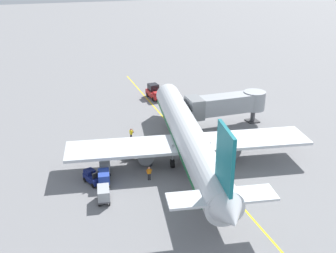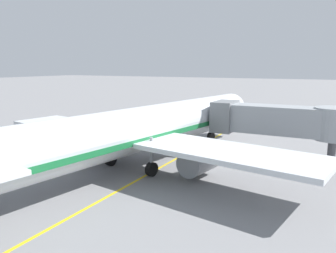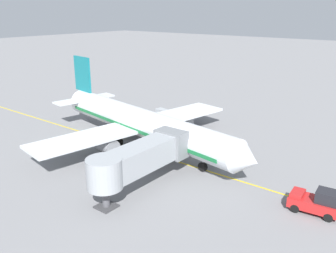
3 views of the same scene
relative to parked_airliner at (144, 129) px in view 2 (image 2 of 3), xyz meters
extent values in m
plane|color=slate|center=(1.52, 0.01, -3.19)|extent=(400.00, 400.00, 0.00)
cube|color=gold|center=(1.52, 0.01, -3.18)|extent=(0.24, 80.00, 0.01)
cylinder|color=silver|center=(0.05, 0.27, 0.10)|extent=(8.95, 32.17, 3.70)
cube|color=#196B38|center=(0.05, 0.27, -0.36)|extent=(8.56, 29.65, 0.44)
cone|color=silver|center=(2.89, 17.23, 0.10)|extent=(3.97, 2.97, 3.63)
cube|color=black|center=(2.59, 15.46, 0.75)|extent=(2.92, 1.54, 0.60)
cube|color=silver|center=(-0.12, -0.72, -0.55)|extent=(30.45, 10.09, 0.36)
cylinder|color=gray|center=(-5.41, 0.98, -1.80)|extent=(2.50, 3.49, 2.00)
cylinder|color=gray|center=(5.44, -0.84, -1.80)|extent=(2.50, 3.49, 2.00)
cylinder|color=black|center=(1.90, 11.31, -2.64)|extent=(0.63, 1.16, 1.10)
cylinder|color=gray|center=(1.90, 11.31, -1.09)|extent=(0.24, 0.24, 2.00)
cylinder|color=black|center=(-2.55, -1.32, -2.64)|extent=(0.63, 1.16, 1.10)
cylinder|color=gray|center=(-2.55, -1.32, -1.09)|extent=(0.24, 0.24, 2.00)
cylinder|color=black|center=(1.98, -2.08, -2.64)|extent=(0.63, 1.16, 1.10)
cylinder|color=gray|center=(1.98, -2.08, -1.09)|extent=(0.24, 0.24, 2.00)
cube|color=#93999E|center=(8.88, 8.61, 0.30)|extent=(10.72, 2.80, 2.60)
cube|color=slate|center=(4.32, 8.61, 0.30)|extent=(2.00, 3.50, 2.99)
cylinder|color=#93999E|center=(14.24, 8.61, 0.30)|extent=(3.36, 3.36, 2.86)
cylinder|color=#4C4C51|center=(14.24, 8.61, -2.09)|extent=(0.70, 0.70, 2.19)
cube|color=#38383A|center=(14.24, 8.61, -3.11)|extent=(1.80, 1.80, 0.16)
cube|color=#B21E1E|center=(3.07, 24.14, -2.34)|extent=(2.62, 4.60, 0.90)
cube|color=black|center=(2.98, 25.13, -1.34)|extent=(1.82, 2.00, 1.10)
cube|color=#B21E1E|center=(3.23, 22.61, -1.71)|extent=(1.97, 1.28, 0.36)
cylinder|color=black|center=(4.14, 22.81, -2.79)|extent=(0.43, 0.83, 0.80)
cylinder|color=black|center=(2.28, 22.63, -2.79)|extent=(0.43, 0.83, 0.80)
cylinder|color=black|center=(3.86, 25.66, -2.79)|extent=(0.43, 0.83, 0.80)
cylinder|color=black|center=(2.00, 25.48, -2.79)|extent=(0.43, 0.83, 0.80)
cube|color=navy|center=(-12.32, -1.83, -2.56)|extent=(2.08, 2.77, 0.70)
cube|color=navy|center=(-12.59, -1.20, -1.99)|extent=(1.35, 1.36, 0.44)
cube|color=black|center=(-12.05, -2.47, -1.89)|extent=(0.84, 0.47, 0.64)
cylinder|color=black|center=(-12.37, -1.72, -1.91)|extent=(0.18, 0.27, 0.54)
cylinder|color=black|center=(-13.16, -1.24, -2.91)|extent=(0.40, 0.59, 0.56)
cylinder|color=black|center=(-12.16, -0.82, -2.91)|extent=(0.40, 0.59, 0.56)
cylinder|color=black|center=(-12.48, -2.85, -2.91)|extent=(0.40, 0.59, 0.56)
cylinder|color=black|center=(-11.48, -2.43, -2.91)|extent=(0.40, 0.59, 0.56)
cube|color=silver|center=(-6.85, 3.65, -2.56)|extent=(1.90, 2.75, 0.70)
cube|color=silver|center=(-7.06, 4.30, -1.99)|extent=(1.29, 1.31, 0.44)
cube|color=black|center=(-6.64, 2.99, -1.89)|extent=(0.85, 0.41, 0.64)
cylinder|color=black|center=(-6.89, 3.77, -1.91)|extent=(0.16, 0.28, 0.54)
cylinder|color=black|center=(-7.63, 4.32, -2.91)|extent=(0.36, 0.59, 0.56)
cylinder|color=black|center=(-6.60, 4.65, -2.91)|extent=(0.36, 0.59, 0.56)
cylinder|color=black|center=(-7.10, 2.65, -2.91)|extent=(0.36, 0.59, 0.56)
cylinder|color=black|center=(-6.07, 2.98, -2.91)|extent=(0.36, 0.59, 0.56)
cube|color=#4C4C51|center=(-10.60, 0.06, -2.77)|extent=(1.62, 2.37, 0.12)
cube|color=#999EA3|center=(-10.60, 0.06, -2.16)|extent=(1.54, 2.25, 1.10)
cylinder|color=#4C4C51|center=(-10.38, 1.49, -2.78)|extent=(0.18, 0.70, 0.07)
cylinder|color=black|center=(-11.02, 0.95, -3.01)|extent=(0.17, 0.37, 0.36)
cylinder|color=black|center=(-9.92, 0.79, -3.01)|extent=(0.17, 0.37, 0.36)
cylinder|color=black|center=(-11.27, -0.68, -3.01)|extent=(0.17, 0.37, 0.36)
cylinder|color=black|center=(-10.17, -0.84, -3.01)|extent=(0.17, 0.37, 0.36)
cube|color=#4C4C51|center=(-11.18, -2.52, -2.77)|extent=(1.62, 2.37, 0.12)
cube|color=#233D9E|center=(-11.18, -2.52, -2.16)|extent=(1.54, 2.25, 1.10)
cylinder|color=#4C4C51|center=(-10.96, -1.09, -2.78)|extent=(0.18, 0.70, 0.07)
cylinder|color=black|center=(-11.60, -1.62, -3.01)|extent=(0.17, 0.37, 0.36)
cylinder|color=black|center=(-10.50, -1.79, -3.01)|extent=(0.17, 0.37, 0.36)
cylinder|color=black|center=(-11.85, -3.26, -3.01)|extent=(0.17, 0.37, 0.36)
cylinder|color=black|center=(-10.75, -3.42, -3.01)|extent=(0.17, 0.37, 0.36)
cylinder|color=#4C4C51|center=(-11.58, -4.41, -2.78)|extent=(0.18, 0.70, 0.07)
cylinder|color=black|center=(-11.13, -5.11, -3.01)|extent=(0.17, 0.37, 0.36)
cylinder|color=#232328|center=(-6.18, -3.23, -2.76)|extent=(0.15, 0.15, 0.85)
cylinder|color=#232328|center=(-5.98, -3.25, -2.76)|extent=(0.15, 0.15, 0.85)
cube|color=orange|center=(-6.08, -3.24, -2.04)|extent=(0.40, 0.27, 0.60)
cylinder|color=orange|center=(-6.32, -3.22, -2.09)|extent=(0.23, 0.11, 0.57)
cylinder|color=orange|center=(-5.83, -3.26, -2.09)|extent=(0.23, 0.11, 0.57)
sphere|color=tan|center=(-6.08, -3.24, -1.61)|extent=(0.22, 0.22, 0.22)
cube|color=red|center=(-6.08, -3.24, -1.59)|extent=(0.27, 0.10, 0.10)
cylinder|color=#232328|center=(-5.46, 8.22, -2.76)|extent=(0.15, 0.15, 0.85)
cylinder|color=#232328|center=(-5.37, 8.04, -2.76)|extent=(0.15, 0.15, 0.85)
cube|color=yellow|center=(-5.41, 8.13, -2.04)|extent=(0.38, 0.45, 0.60)
cylinder|color=yellow|center=(-5.52, 8.35, -2.09)|extent=(0.18, 0.24, 0.57)
cylinder|color=yellow|center=(-5.30, 7.90, -2.09)|extent=(0.18, 0.24, 0.57)
sphere|color=#997051|center=(-5.41, 8.13, -1.61)|extent=(0.22, 0.22, 0.22)
cube|color=red|center=(-5.41, 8.13, -1.59)|extent=(0.19, 0.27, 0.10)
cylinder|color=#232328|center=(-5.06, -0.17, -2.76)|extent=(0.15, 0.15, 0.85)
cylinder|color=#232328|center=(-4.87, -0.14, -2.76)|extent=(0.15, 0.15, 0.85)
cube|color=orange|center=(-4.97, -0.16, -2.04)|extent=(0.41, 0.29, 0.60)
cylinder|color=orange|center=(-5.21, -0.19, -2.09)|extent=(0.23, 0.12, 0.57)
cylinder|color=orange|center=(-4.72, -0.12, -2.09)|extent=(0.23, 0.12, 0.57)
sphere|color=#997051|center=(-4.97, -0.16, -1.61)|extent=(0.22, 0.22, 0.22)
cube|color=red|center=(-4.97, -0.16, -1.59)|extent=(0.27, 0.12, 0.10)
cube|color=black|center=(-4.62, 10.59, -3.17)|extent=(0.36, 0.36, 0.04)
cone|color=orange|center=(-4.62, 10.59, -2.87)|extent=(0.30, 0.30, 0.55)
cylinder|color=white|center=(-4.62, 10.59, -2.84)|extent=(0.21, 0.21, 0.06)
camera|label=1|loc=(-16.68, -41.25, 20.49)|focal=42.08mm
camera|label=2|loc=(14.74, -23.71, 5.34)|focal=35.84mm
camera|label=3|loc=(34.39, 31.86, 14.56)|focal=38.95mm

